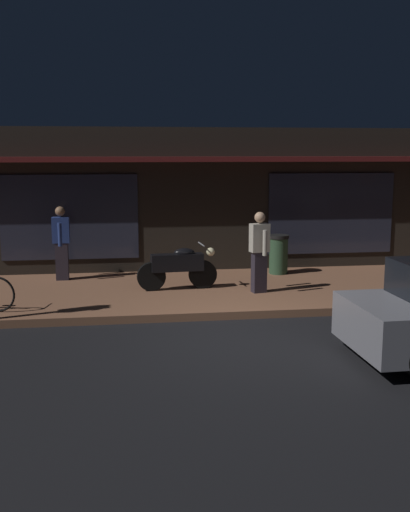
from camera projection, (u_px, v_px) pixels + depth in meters
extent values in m
plane|color=black|center=(245.00, 336.00, 9.99)|extent=(60.00, 60.00, 0.00)
cube|color=brown|center=(217.00, 291.00, 12.90)|extent=(18.00, 4.00, 0.15)
cube|color=black|center=(197.00, 199.00, 15.93)|extent=(18.00, 2.80, 3.60)
cube|color=#262838|center=(70.00, 217.00, 14.16)|extent=(3.20, 0.04, 2.00)
cube|color=#262838|center=(331.00, 214.00, 15.03)|extent=(3.20, 0.04, 2.00)
cube|color=#591919|center=(206.00, 159.00, 14.14)|extent=(16.20, 0.50, 0.12)
cylinder|color=black|center=(151.00, 277.00, 12.56)|extent=(0.61, 0.17, 0.60)
cylinder|color=black|center=(203.00, 274.00, 12.80)|extent=(0.61, 0.17, 0.60)
cube|color=black|center=(177.00, 262.00, 12.63)|extent=(1.12, 0.37, 0.36)
ellipsoid|color=black|center=(184.00, 253.00, 12.63)|extent=(0.46, 0.28, 0.20)
sphere|color=#F9EDB7|center=(211.00, 252.00, 12.75)|extent=(0.18, 0.18, 0.18)
cylinder|color=gray|center=(201.00, 244.00, 12.68)|extent=(0.08, 0.55, 0.03)
cube|color=#28232D|center=(62.00, 261.00, 13.62)|extent=(0.28, 0.20, 0.85)
cube|color=navy|center=(61.00, 230.00, 13.50)|extent=(0.38, 0.22, 0.58)
sphere|color=#8C6647|center=(60.00, 211.00, 13.43)|extent=(0.22, 0.22, 0.22)
cylinder|color=navy|center=(60.00, 235.00, 13.26)|extent=(0.09, 0.09, 0.52)
cylinder|color=navy|center=(62.00, 232.00, 13.77)|extent=(0.09, 0.09, 0.52)
cube|color=#28232D|center=(259.00, 272.00, 12.41)|extent=(0.31, 0.25, 0.85)
cube|color=#B2AD9E|center=(260.00, 238.00, 12.28)|extent=(0.42, 0.29, 0.58)
sphere|color=tan|center=(260.00, 217.00, 12.21)|extent=(0.22, 0.22, 0.22)
cylinder|color=#B2AD9E|center=(254.00, 239.00, 12.54)|extent=(0.11, 0.11, 0.52)
cylinder|color=#B2AD9E|center=(265.00, 243.00, 12.05)|extent=(0.11, 0.11, 0.52)
cylinder|color=#2D4C33|center=(278.00, 256.00, 14.33)|extent=(0.44, 0.44, 0.85)
cylinder|color=black|center=(279.00, 237.00, 14.25)|extent=(0.48, 0.48, 0.08)
cylinder|color=black|center=(376.00, 326.00, 9.47)|extent=(0.64, 0.23, 0.64)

